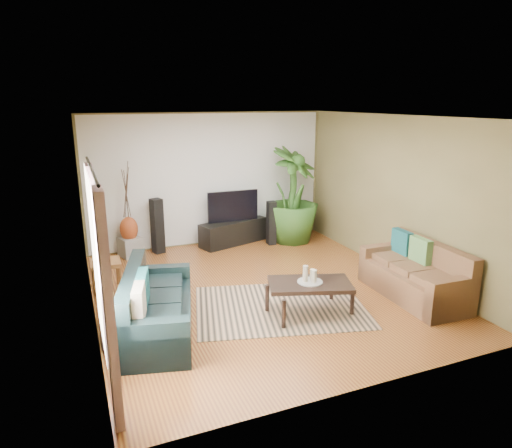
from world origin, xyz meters
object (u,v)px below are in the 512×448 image
speaker_left (157,226)px  side_table (107,275)px  television (233,206)px  vase (129,229)px  speaker_right (271,223)px  tv_stand (233,232)px  potted_plant (292,195)px  sofa_left (158,302)px  coffee_table (309,298)px  sofa_right (414,271)px  pedestal (130,247)px

speaker_left → side_table: (-1.10, -1.53, -0.30)m
television → vase: size_ratio=2.26×
speaker_right → vase: (-2.84, 0.35, 0.09)m
tv_stand → potted_plant: size_ratio=0.74×
vase → speaker_right: bearing=-7.0°
speaker_left → vase: bearing=162.4°
tv_stand → side_table: 3.08m
sofa_left → tv_stand: size_ratio=1.29×
tv_stand → television: 0.56m
speaker_left → potted_plant: bearing=-23.8°
sofa_left → coffee_table: 2.09m
coffee_table → vase: vase is taller
coffee_table → side_table: bearing=161.8°
sofa_right → speaker_left: 4.82m
pedestal → vase: vase is taller
tv_stand → speaker_right: bearing=-43.4°
sofa_left → sofa_right: same height
television → sofa_right: bearing=-65.4°
pedestal → vase: (0.00, 0.00, 0.36)m
television → speaker_right: (0.72, -0.35, -0.35)m
television → speaker_left: (-1.57, 0.00, -0.26)m
potted_plant → sofa_left: bearing=-139.1°
coffee_table → pedestal: (-2.02, 3.48, -0.05)m
tv_stand → pedestal: bearing=162.5°
speaker_left → sofa_right: bearing=-65.7°
television → vase: television is taller
sofa_right → tv_stand: size_ratio=1.21×
television → pedestal: 2.21m
sofa_left → side_table: bearing=31.0°
pedestal → vase: size_ratio=0.78×
tv_stand → side_table: bearing=-167.7°
vase → side_table: (-0.56, -1.53, -0.30)m
coffee_table → television: bearing=107.4°
sofa_left → sofa_right: (3.81, -0.36, 0.00)m
sofa_right → potted_plant: potted_plant is taller
television → speaker_right: 0.87m
sofa_right → tv_stand: sofa_right is taller
speaker_left → pedestal: (-0.54, 0.00, -0.36)m
sofa_left → pedestal: size_ratio=5.07×
sofa_right → television: 3.97m
speaker_left → speaker_right: 2.32m
tv_stand → side_table: tv_stand is taller
speaker_right → sofa_right: bearing=-71.6°
vase → side_table: bearing=-110.0°
coffee_table → side_table: side_table is taller
speaker_left → speaker_right: (2.29, -0.35, -0.09)m
speaker_right → potted_plant: potted_plant is taller
sofa_left → speaker_right: 4.08m
speaker_right → tv_stand: bearing=156.5°
coffee_table → pedestal: bearing=139.0°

